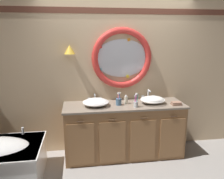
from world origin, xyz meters
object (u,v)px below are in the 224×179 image
object	(u,v)px
soap_dispenser	(126,100)
folded_hand_towel	(176,103)
toothbrush_holder_left	(119,101)
sink_basin_right	(153,100)
sink_basin_left	(96,102)
toothbrush_holder_right	(136,103)

from	to	relation	value
soap_dispenser	folded_hand_towel	world-z (taller)	soap_dispenser
toothbrush_holder_left	folded_hand_towel	size ratio (longest dim) A/B	1.37
sink_basin_right	folded_hand_towel	size ratio (longest dim) A/B	2.62
sink_basin_right	soap_dispenser	size ratio (longest dim) A/B	2.68
sink_basin_left	toothbrush_holder_right	distance (m)	0.62
sink_basin_right	toothbrush_holder_right	world-z (taller)	toothbrush_holder_right
toothbrush_holder_left	folded_hand_towel	bearing A→B (deg)	-7.95
sink_basin_right	soap_dispenser	xyz separation A→B (m)	(-0.43, 0.05, 0.00)
toothbrush_holder_right	sink_basin_right	bearing A→B (deg)	23.87
sink_basin_right	toothbrush_holder_right	distance (m)	0.34
sink_basin_right	toothbrush_holder_left	xyz separation A→B (m)	(-0.55, -0.00, -0.00)
sink_basin_right	toothbrush_holder_left	distance (m)	0.55
sink_basin_left	toothbrush_holder_left	distance (m)	0.36
sink_basin_right	folded_hand_towel	xyz separation A→B (m)	(0.34, -0.13, -0.04)
toothbrush_holder_left	sink_basin_right	bearing A→B (deg)	0.27
folded_hand_towel	toothbrush_holder_right	bearing A→B (deg)	-179.10
soap_dispenser	sink_basin_right	bearing A→B (deg)	-6.37
toothbrush_holder_right	soap_dispenser	size ratio (longest dim) A/B	1.49
toothbrush_holder_left	toothbrush_holder_right	distance (m)	0.28
sink_basin_right	toothbrush_holder_right	bearing A→B (deg)	-156.13
toothbrush_holder_left	toothbrush_holder_right	bearing A→B (deg)	-29.34
toothbrush_holder_left	folded_hand_towel	distance (m)	0.91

